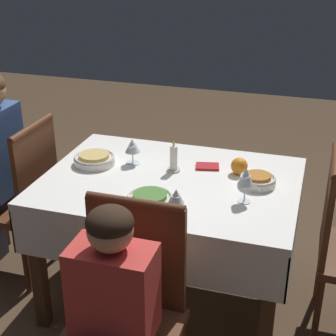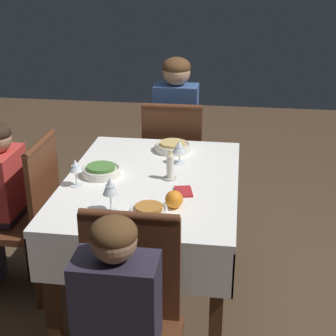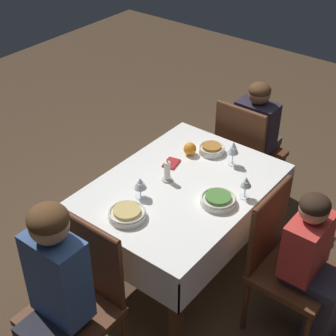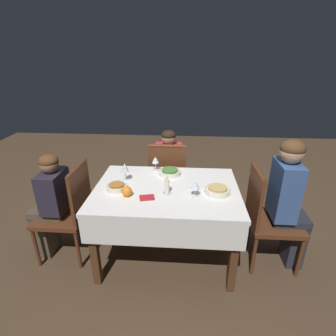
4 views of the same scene
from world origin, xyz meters
name	(u,v)px [view 1 (image 1 of 4)]	position (x,y,z in m)	size (l,w,h in m)	color
ground_plane	(170,297)	(0.00, 0.00, 0.00)	(8.00, 8.00, 0.00)	#4C3826
dining_table	(170,196)	(0.00, 0.00, 0.62)	(1.24, 0.91, 0.72)	white
chair_east	(19,194)	(0.88, -0.01, 0.50)	(0.44, 0.43, 0.92)	#562D19
chair_north	(126,309)	(-0.04, 0.71, 0.50)	(0.43, 0.44, 0.92)	#562D19
person_child_red	(108,329)	(-0.04, 0.88, 0.55)	(0.30, 0.33, 1.01)	#383342
bowl_east	(94,159)	(0.43, -0.06, 0.75)	(0.21, 0.21, 0.06)	silver
wine_glass_east	(132,147)	(0.24, -0.12, 0.82)	(0.08, 0.08, 0.14)	white
bowl_north	(150,199)	(0.01, 0.27, 0.75)	(0.21, 0.21, 0.06)	silver
wine_glass_north	(176,198)	(-0.14, 0.37, 0.83)	(0.07, 0.07, 0.14)	white
bowl_west	(258,180)	(-0.42, -0.06, 0.75)	(0.17, 0.17, 0.06)	silver
wine_glass_west	(246,177)	(-0.38, 0.12, 0.84)	(0.07, 0.07, 0.17)	white
candle_centerpiece	(174,160)	(0.01, -0.10, 0.78)	(0.07, 0.07, 0.16)	beige
orange_fruit	(239,166)	(-0.31, -0.16, 0.76)	(0.08, 0.08, 0.08)	orange
napkin_red_folded	(207,166)	(-0.14, -0.19, 0.73)	(0.13, 0.11, 0.01)	#AD2328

